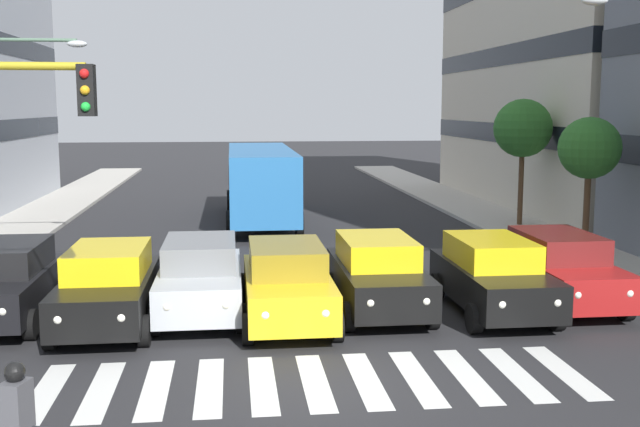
{
  "coord_description": "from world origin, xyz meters",
  "views": [
    {
      "loc": [
        1.37,
        12.54,
        4.72
      ],
      "look_at": [
        -0.84,
        -6.48,
        2.01
      ],
      "focal_mm": 42.79,
      "sensor_mm": 36.0,
      "label": 1
    }
  ],
  "objects_px": {
    "car_1": "(492,275)",
    "bus_behind_traffic": "(260,177)",
    "car_2": "(378,274)",
    "street_tree_1": "(589,149)",
    "car_0": "(559,268)",
    "street_tree_2": "(523,129)",
    "car_4": "(201,277)",
    "car_3": "(287,283)",
    "car_6": "(5,282)",
    "car_5": "(108,286)"
  },
  "relations": [
    {
      "from": "car_0",
      "to": "street_tree_2",
      "type": "relative_size",
      "value": 0.92
    },
    {
      "from": "car_6",
      "to": "street_tree_2",
      "type": "distance_m",
      "value": 19.85
    },
    {
      "from": "car_3",
      "to": "bus_behind_traffic",
      "type": "distance_m",
      "value": 14.74
    },
    {
      "from": "car_6",
      "to": "bus_behind_traffic",
      "type": "relative_size",
      "value": 0.42
    },
    {
      "from": "car_3",
      "to": "car_4",
      "type": "height_order",
      "value": "same"
    },
    {
      "from": "car_0",
      "to": "street_tree_2",
      "type": "height_order",
      "value": "street_tree_2"
    },
    {
      "from": "car_2",
      "to": "street_tree_2",
      "type": "relative_size",
      "value": 0.92
    },
    {
      "from": "car_2",
      "to": "bus_behind_traffic",
      "type": "height_order",
      "value": "bus_behind_traffic"
    },
    {
      "from": "street_tree_2",
      "to": "car_2",
      "type": "bearing_deg",
      "value": 55.45
    },
    {
      "from": "car_4",
      "to": "street_tree_1",
      "type": "xyz_separation_m",
      "value": [
        -11.6,
        -5.12,
        2.54
      ]
    },
    {
      "from": "car_6",
      "to": "bus_behind_traffic",
      "type": "distance_m",
      "value": 15.21
    },
    {
      "from": "car_0",
      "to": "car_5",
      "type": "bearing_deg",
      "value": 3.58
    },
    {
      "from": "bus_behind_traffic",
      "to": "street_tree_1",
      "type": "bearing_deg",
      "value": 137.85
    },
    {
      "from": "car_5",
      "to": "car_6",
      "type": "distance_m",
      "value": 2.44
    },
    {
      "from": "car_6",
      "to": "street_tree_1",
      "type": "distance_m",
      "value": 16.85
    },
    {
      "from": "car_0",
      "to": "car_6",
      "type": "distance_m",
      "value": 12.73
    },
    {
      "from": "car_6",
      "to": "car_3",
      "type": "bearing_deg",
      "value": 172.26
    },
    {
      "from": "car_5",
      "to": "street_tree_1",
      "type": "height_order",
      "value": "street_tree_1"
    },
    {
      "from": "car_2",
      "to": "street_tree_1",
      "type": "distance_m",
      "value": 9.56
    },
    {
      "from": "car_3",
      "to": "car_4",
      "type": "distance_m",
      "value": 2.06
    },
    {
      "from": "street_tree_2",
      "to": "car_3",
      "type": "bearing_deg",
      "value": 50.33
    },
    {
      "from": "car_1",
      "to": "car_3",
      "type": "relative_size",
      "value": 1.0
    },
    {
      "from": "street_tree_1",
      "to": "street_tree_2",
      "type": "distance_m",
      "value": 6.11
    },
    {
      "from": "car_4",
      "to": "bus_behind_traffic",
      "type": "bearing_deg",
      "value": -97.79
    },
    {
      "from": "car_5",
      "to": "street_tree_2",
      "type": "distance_m",
      "value": 18.45
    },
    {
      "from": "car_4",
      "to": "car_2",
      "type": "bearing_deg",
      "value": 177.93
    },
    {
      "from": "car_2",
      "to": "street_tree_1",
      "type": "xyz_separation_m",
      "value": [
        -7.56,
        -5.27,
        2.54
      ]
    },
    {
      "from": "car_2",
      "to": "street_tree_2",
      "type": "xyz_separation_m",
      "value": [
        -7.82,
        -11.36,
        2.97
      ]
    },
    {
      "from": "car_1",
      "to": "street_tree_1",
      "type": "relative_size",
      "value": 1.05
    },
    {
      "from": "car_1",
      "to": "car_3",
      "type": "height_order",
      "value": "same"
    },
    {
      "from": "car_5",
      "to": "car_6",
      "type": "xyz_separation_m",
      "value": [
        2.33,
        -0.71,
        0.0
      ]
    },
    {
      "from": "street_tree_2",
      "to": "car_0",
      "type": "bearing_deg",
      "value": 73.18
    },
    {
      "from": "car_3",
      "to": "car_0",
      "type": "bearing_deg",
      "value": -173.21
    },
    {
      "from": "car_5",
      "to": "street_tree_1",
      "type": "distance_m",
      "value": 14.94
    },
    {
      "from": "car_5",
      "to": "bus_behind_traffic",
      "type": "relative_size",
      "value": 0.42
    },
    {
      "from": "car_4",
      "to": "street_tree_2",
      "type": "bearing_deg",
      "value": -136.61
    },
    {
      "from": "bus_behind_traffic",
      "to": "car_4",
      "type": "bearing_deg",
      "value": 82.21
    },
    {
      "from": "car_1",
      "to": "bus_behind_traffic",
      "type": "bearing_deg",
      "value": -71.93
    },
    {
      "from": "car_0",
      "to": "car_1",
      "type": "bearing_deg",
      "value": 16.77
    },
    {
      "from": "car_0",
      "to": "street_tree_2",
      "type": "xyz_separation_m",
      "value": [
        -3.4,
        -11.23,
        2.97
      ]
    },
    {
      "from": "car_1",
      "to": "street_tree_2",
      "type": "distance_m",
      "value": 13.24
    },
    {
      "from": "car_3",
      "to": "street_tree_1",
      "type": "relative_size",
      "value": 1.05
    },
    {
      "from": "car_4",
      "to": "car_6",
      "type": "xyz_separation_m",
      "value": [
        4.27,
        -0.04,
        0.0
      ]
    },
    {
      "from": "car_6",
      "to": "street_tree_2",
      "type": "bearing_deg",
      "value": -145.29
    },
    {
      "from": "car_0",
      "to": "street_tree_1",
      "type": "height_order",
      "value": "street_tree_1"
    },
    {
      "from": "car_1",
      "to": "car_5",
      "type": "distance_m",
      "value": 8.56
    },
    {
      "from": "car_3",
      "to": "street_tree_2",
      "type": "xyz_separation_m",
      "value": [
        -9.96,
        -12.01,
        2.97
      ]
    },
    {
      "from": "car_3",
      "to": "street_tree_1",
      "type": "height_order",
      "value": "street_tree_1"
    },
    {
      "from": "car_0",
      "to": "street_tree_2",
      "type": "distance_m",
      "value": 12.11
    },
    {
      "from": "car_0",
      "to": "car_1",
      "type": "distance_m",
      "value": 1.92
    }
  ]
}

